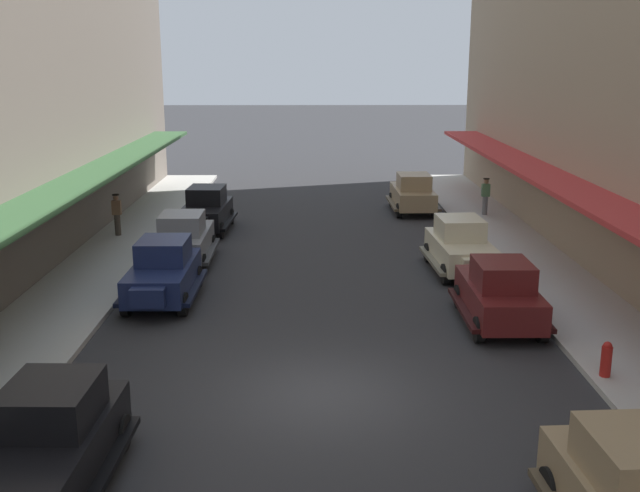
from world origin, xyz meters
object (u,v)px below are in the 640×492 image
(parked_car_3, at_px, (499,291))
(parked_car_4, at_px, (206,209))
(pedestrian_4, at_px, (485,196))
(parked_car_2, at_px, (183,237))
(fire_hydrant, at_px, (606,359))
(pedestrian_2, at_px, (117,214))
(parked_car_1, at_px, (461,245))
(parked_car_7, at_px, (163,270))
(parked_car_0, at_px, (413,192))
(parked_car_5, at_px, (49,439))

(parked_car_3, xyz_separation_m, parked_car_4, (-9.52, 11.42, 0.00))
(pedestrian_4, bearing_deg, parked_car_2, -148.77)
(fire_hydrant, relative_size, pedestrian_2, 0.49)
(parked_car_1, relative_size, parked_car_3, 1.01)
(parked_car_7, xyz_separation_m, pedestrian_2, (-3.36, 7.85, 0.07))
(pedestrian_2, xyz_separation_m, pedestrian_4, (15.65, 3.83, 0.00))
(parked_car_2, bearing_deg, pedestrian_4, 31.23)
(parked_car_7, relative_size, pedestrian_4, 2.55)
(parked_car_3, xyz_separation_m, pedestrian_4, (2.76, 13.85, 0.07))
(parked_car_2, bearing_deg, parked_car_4, 88.87)
(parked_car_1, distance_m, parked_car_2, 9.64)
(parked_car_1, distance_m, pedestrian_4, 9.17)
(parked_car_7, relative_size, fire_hydrant, 5.20)
(parked_car_4, bearing_deg, parked_car_0, 22.41)
(parked_car_7, bearing_deg, parked_car_3, -12.85)
(parked_car_3, bearing_deg, parked_car_5, -140.02)
(parked_car_7, xyz_separation_m, pedestrian_4, (12.29, 11.67, 0.07))
(parked_car_3, relative_size, fire_hydrant, 5.20)
(pedestrian_2, bearing_deg, fire_hydrant, -43.80)
(parked_car_0, bearing_deg, pedestrian_4, -23.54)
(parked_car_5, relative_size, pedestrian_2, 2.57)
(parked_car_3, distance_m, fire_hydrant, 4.08)
(parked_car_4, distance_m, parked_car_5, 19.36)
(parked_car_1, distance_m, fire_hydrant, 9.04)
(parked_car_3, height_order, pedestrian_2, parked_car_3)
(parked_car_0, distance_m, pedestrian_4, 3.39)
(parked_car_7, bearing_deg, pedestrian_2, 113.16)
(parked_car_4, xyz_separation_m, parked_car_7, (-0.01, -9.24, 0.00))
(parked_car_1, relative_size, parked_car_5, 1.01)
(fire_hydrant, distance_m, pedestrian_4, 17.67)
(parked_car_2, distance_m, parked_car_4, 5.08)
(parked_car_5, bearing_deg, pedestrian_2, 100.77)
(pedestrian_4, bearing_deg, parked_car_7, -136.48)
(parked_car_2, height_order, parked_car_3, same)
(parked_car_7, bearing_deg, parked_car_4, 89.92)
(parked_car_2, distance_m, parked_car_7, 4.17)
(parked_car_3, relative_size, parked_car_5, 1.00)
(parked_car_0, bearing_deg, parked_car_4, -157.59)
(parked_car_1, distance_m, parked_car_4, 11.36)
(parked_car_3, xyz_separation_m, pedestrian_2, (-12.89, 10.02, 0.07))
(parked_car_3, bearing_deg, parked_car_0, 91.31)
(parked_car_3, relative_size, pedestrian_2, 2.56)
(parked_car_0, relative_size, parked_car_3, 1.00)
(parked_car_3, height_order, pedestrian_4, parked_car_3)
(parked_car_5, height_order, pedestrian_4, parked_car_5)
(parked_car_7, bearing_deg, parked_car_0, 54.80)
(parked_car_4, bearing_deg, parked_car_1, -33.62)
(parked_car_2, height_order, fire_hydrant, parked_car_2)
(parked_car_3, bearing_deg, parked_car_2, 146.62)
(parked_car_1, xyz_separation_m, pedestrian_2, (-12.83, 4.89, 0.07))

